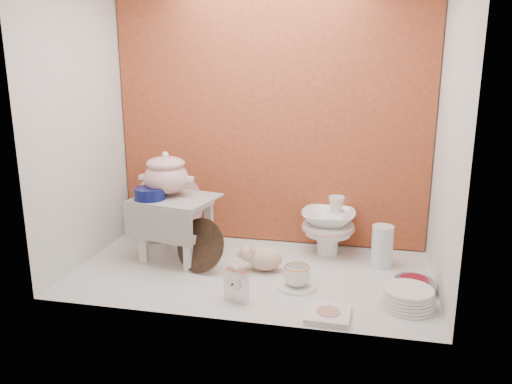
% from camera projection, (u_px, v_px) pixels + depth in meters
% --- Properties ---
extents(ground, '(1.80, 1.80, 0.00)m').
position_uv_depth(ground, '(251.00, 272.00, 2.61)').
color(ground, silver).
rests_on(ground, ground).
extents(niche_shell, '(1.86, 1.03, 1.53)m').
position_uv_depth(niche_shell, '(259.00, 85.00, 2.54)').
color(niche_shell, '#AC522B').
rests_on(niche_shell, ground).
extents(step_stool, '(0.47, 0.42, 0.35)m').
position_uv_depth(step_stool, '(177.00, 228.00, 2.75)').
color(step_stool, silver).
rests_on(step_stool, ground).
extents(soup_tureen, '(0.28, 0.28, 0.24)m').
position_uv_depth(soup_tureen, '(166.00, 173.00, 2.71)').
color(soup_tureen, white).
rests_on(soup_tureen, step_stool).
extents(cobalt_bowl, '(0.21, 0.21, 0.06)m').
position_uv_depth(cobalt_bowl, '(150.00, 193.00, 2.66)').
color(cobalt_bowl, '#0A1151').
rests_on(cobalt_bowl, step_stool).
extents(floral_platter, '(0.43, 0.20, 0.41)m').
position_uv_depth(floral_platter, '(169.00, 205.00, 3.07)').
color(floral_platter, silver).
rests_on(floral_platter, ground).
extents(blue_white_vase, '(0.24, 0.24, 0.22)m').
position_uv_depth(blue_white_vase, '(159.00, 221.00, 3.07)').
color(blue_white_vase, white).
rests_on(blue_white_vase, ground).
extents(lacquer_tray, '(0.30, 0.20, 0.27)m').
position_uv_depth(lacquer_tray, '(200.00, 245.00, 2.61)').
color(lacquer_tray, black).
rests_on(lacquer_tray, ground).
extents(mantel_clock, '(0.12, 0.08, 0.17)m').
position_uv_depth(mantel_clock, '(236.00, 284.00, 2.28)').
color(mantel_clock, silver).
rests_on(mantel_clock, ground).
extents(plush_pig, '(0.25, 0.19, 0.14)m').
position_uv_depth(plush_pig, '(265.00, 258.00, 2.61)').
color(plush_pig, '#CEA791').
rests_on(plush_pig, ground).
extents(teacup_saucer, '(0.22, 0.22, 0.01)m').
position_uv_depth(teacup_saucer, '(297.00, 286.00, 2.43)').
color(teacup_saucer, white).
rests_on(teacup_saucer, ground).
extents(gold_rim_teacup, '(0.16, 0.16, 0.10)m').
position_uv_depth(gold_rim_teacup, '(297.00, 275.00, 2.42)').
color(gold_rim_teacup, white).
rests_on(gold_rim_teacup, teacup_saucer).
extents(lattice_dish, '(0.19, 0.19, 0.03)m').
position_uv_depth(lattice_dish, '(328.00, 315.00, 2.15)').
color(lattice_dish, white).
rests_on(lattice_dish, ground).
extents(dinner_plate_stack, '(0.30, 0.30, 0.09)m').
position_uv_depth(dinner_plate_stack, '(408.00, 298.00, 2.23)').
color(dinner_plate_stack, white).
rests_on(dinner_plate_stack, ground).
extents(crystal_bowl, '(0.20, 0.20, 0.06)m').
position_uv_depth(crystal_bowl, '(414.00, 286.00, 2.39)').
color(crystal_bowl, silver).
rests_on(crystal_bowl, ground).
extents(clear_glass_vase, '(0.13, 0.13, 0.22)m').
position_uv_depth(clear_glass_vase, '(382.00, 246.00, 2.66)').
color(clear_glass_vase, silver).
rests_on(clear_glass_vase, ground).
extents(porcelain_tower, '(0.39, 0.39, 0.34)m').
position_uv_depth(porcelain_tower, '(328.00, 225.00, 2.81)').
color(porcelain_tower, white).
rests_on(porcelain_tower, ground).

